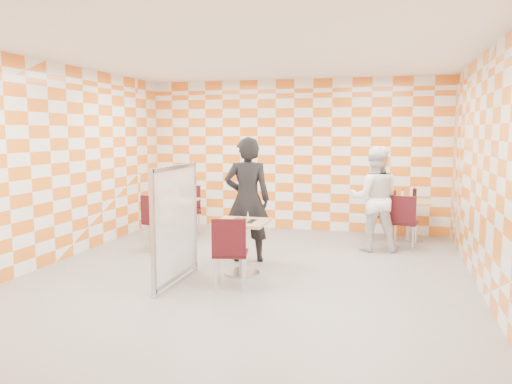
# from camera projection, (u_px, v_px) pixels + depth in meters

# --- Properties ---
(room_shell) EXTENTS (7.00, 7.00, 7.00)m
(room_shell) POSITION_uv_depth(u_px,v_px,m) (255.00, 165.00, 7.15)
(room_shell) COLOR gray
(room_shell) RESTS_ON ground
(main_table) EXTENTS (0.70, 0.70, 0.75)m
(main_table) POSITION_uv_depth(u_px,v_px,m) (242.00, 238.00, 6.90)
(main_table) COLOR tan
(main_table) RESTS_ON ground
(second_table) EXTENTS (0.70, 0.70, 0.75)m
(second_table) POSITION_uv_depth(u_px,v_px,m) (409.00, 213.00, 8.98)
(second_table) COLOR tan
(second_table) RESTS_ON ground
(empty_table) EXTENTS (0.70, 0.70, 0.75)m
(empty_table) POSITION_uv_depth(u_px,v_px,m) (176.00, 213.00, 9.06)
(empty_table) COLOR tan
(empty_table) RESTS_ON ground
(chair_main_front) EXTENTS (0.50, 0.51, 0.92)m
(chair_main_front) POSITION_uv_depth(u_px,v_px,m) (230.00, 248.00, 6.17)
(chair_main_front) COLOR #390B12
(chair_main_front) RESTS_ON ground
(chair_second_front) EXTENTS (0.49, 0.50, 0.92)m
(chair_second_front) POSITION_uv_depth(u_px,v_px,m) (404.00, 218.00, 8.29)
(chair_second_front) COLOR #390B12
(chair_second_front) RESTS_ON ground
(chair_second_side) EXTENTS (0.55, 0.54, 0.92)m
(chair_second_side) POSITION_uv_depth(u_px,v_px,m) (385.00, 210.00, 9.11)
(chair_second_side) COLOR #390B12
(chair_second_side) RESTS_ON ground
(chair_empty_near) EXTENTS (0.53, 0.54, 0.92)m
(chair_empty_near) POSITION_uv_depth(u_px,v_px,m) (155.00, 218.00, 8.30)
(chair_empty_near) COLOR #390B12
(chair_empty_near) RESTS_ON ground
(chair_empty_far) EXTENTS (0.55, 0.56, 0.92)m
(chair_empty_far) POSITION_uv_depth(u_px,v_px,m) (190.00, 206.00, 9.65)
(chair_empty_far) COLOR #390B12
(chair_empty_far) RESTS_ON ground
(partition) EXTENTS (0.08, 1.38, 1.55)m
(partition) POSITION_uv_depth(u_px,v_px,m) (176.00, 223.00, 6.48)
(partition) COLOR white
(partition) RESTS_ON ground
(man_dark) EXTENTS (0.79, 0.62, 1.89)m
(man_dark) POSITION_uv_depth(u_px,v_px,m) (247.00, 200.00, 7.57)
(man_dark) COLOR black
(man_dark) RESTS_ON ground
(man_white) EXTENTS (0.91, 0.75, 1.74)m
(man_white) POSITION_uv_depth(u_px,v_px,m) (374.00, 199.00, 8.26)
(man_white) COLOR white
(man_white) RESTS_ON ground
(pizza_on_foil) EXTENTS (0.40, 0.40, 0.04)m
(pizza_on_foil) POSITION_uv_depth(u_px,v_px,m) (241.00, 220.00, 6.86)
(pizza_on_foil) COLOR silver
(pizza_on_foil) RESTS_ON main_table
(sport_bottle) EXTENTS (0.06, 0.06, 0.20)m
(sport_bottle) POSITION_uv_depth(u_px,v_px,m) (402.00, 195.00, 9.03)
(sport_bottle) COLOR white
(sport_bottle) RESTS_ON second_table
(soda_bottle) EXTENTS (0.07, 0.07, 0.23)m
(soda_bottle) POSITION_uv_depth(u_px,v_px,m) (415.00, 194.00, 8.97)
(soda_bottle) COLOR black
(soda_bottle) RESTS_ON second_table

